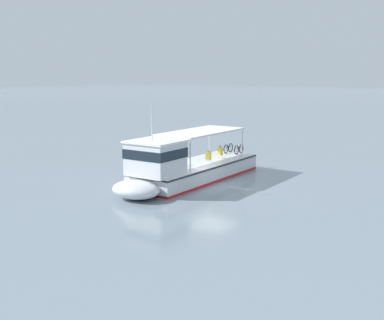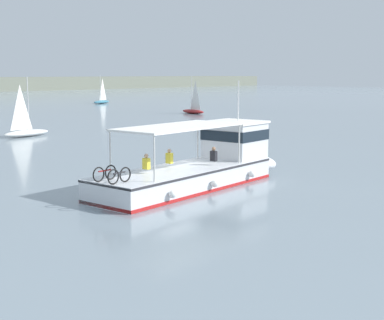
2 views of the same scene
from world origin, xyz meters
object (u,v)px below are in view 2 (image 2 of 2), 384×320
(ferry_main, at_px, (204,165))
(sailboat_far_left, at_px, (193,110))
(sailboat_off_stern, at_px, (102,101))
(sailboat_off_bow, at_px, (26,131))

(ferry_main, distance_m, sailboat_far_left, 52.44)
(ferry_main, relative_size, sailboat_far_left, 2.41)
(sailboat_off_stern, relative_size, sailboat_off_bow, 1.00)
(sailboat_off_bow, bearing_deg, ferry_main, -101.62)
(sailboat_off_bow, bearing_deg, sailboat_far_left, 16.22)
(sailboat_off_stern, height_order, sailboat_off_bow, same)
(ferry_main, distance_m, sailboat_off_bow, 27.64)
(sailboat_far_left, bearing_deg, ferry_main, -136.01)
(sailboat_off_stern, distance_m, sailboat_off_bow, 57.39)
(sailboat_off_bow, distance_m, sailboat_far_left, 33.49)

